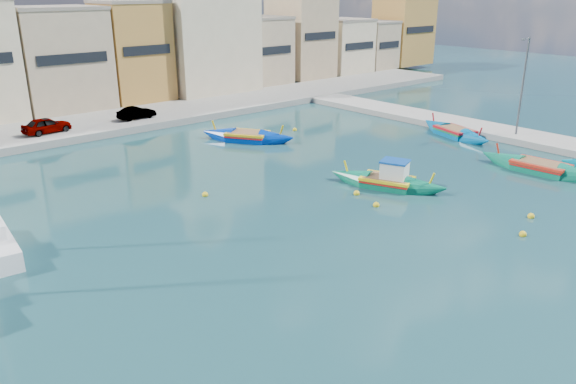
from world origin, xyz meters
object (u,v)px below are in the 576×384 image
luzzu_blue_south (540,168)px  quay_street_lamp (522,86)px  luzzu_green (247,137)px  church_block (198,17)px  luzzu_cyan_mid (455,133)px  luzzu_blue_cabin (387,182)px

luzzu_blue_south → quay_street_lamp: bearing=38.6°
luzzu_green → quay_street_lamp: bearing=-40.8°
quay_street_lamp → church_block: bearing=102.3°
luzzu_green → luzzu_blue_south: bearing=-63.3°
quay_street_lamp → luzzu_cyan_mid: (-2.44, 3.95, -4.09)m
church_block → luzzu_blue_cabin: (-8.99, -34.47, -8.08)m
luzzu_blue_cabin → luzzu_green: size_ratio=0.98×
luzzu_blue_cabin → luzzu_cyan_mid: (13.99, 4.41, -0.07)m
church_block → luzzu_blue_cabin: bearing=-104.6°
luzzu_blue_cabin → church_block: bearing=75.4°
luzzu_blue_cabin → luzzu_blue_south: size_ratio=0.90×
quay_street_lamp → luzzu_cyan_mid: quay_street_lamp is taller
luzzu_blue_cabin → luzzu_cyan_mid: bearing=17.5°
luzzu_blue_cabin → luzzu_blue_south: luzzu_blue_cabin is taller
church_block → luzzu_green: bearing=-113.5°
church_block → luzzu_blue_south: bearing=-88.7°
quay_street_lamp → luzzu_blue_south: (-6.53, -5.21, -4.08)m
quay_street_lamp → luzzu_blue_south: bearing=-141.4°
church_block → luzzu_cyan_mid: size_ratio=2.31×
luzzu_blue_cabin → luzzu_green: bearing=88.9°
luzzu_blue_cabin → luzzu_blue_south: 10.98m
church_block → luzzu_green: (-8.70, -20.05, -8.14)m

